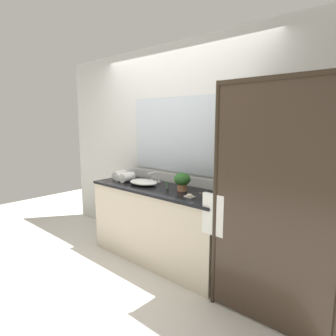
% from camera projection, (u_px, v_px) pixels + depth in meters
% --- Properties ---
extents(ground_plane, '(8.00, 8.00, 0.00)m').
position_uv_depth(ground_plane, '(159.00, 259.00, 3.51)').
color(ground_plane, silver).
extents(wall_back_with_mirror, '(4.40, 0.06, 2.60)m').
position_uv_depth(wall_back_with_mirror, '(177.00, 151.00, 3.56)').
color(wall_back_with_mirror, silver).
rests_on(wall_back_with_mirror, ground_plane).
extents(vanity_cabinet, '(1.80, 0.58, 0.90)m').
position_uv_depth(vanity_cabinet, '(159.00, 224.00, 3.45)').
color(vanity_cabinet, beige).
rests_on(vanity_cabinet, ground_plane).
extents(shower_enclosure, '(1.20, 0.59, 2.00)m').
position_uv_depth(shower_enclosure, '(254.00, 201.00, 2.37)').
color(shower_enclosure, '#2D2319').
rests_on(shower_enclosure, ground_plane).
extents(sink_basin, '(0.39, 0.28, 0.06)m').
position_uv_depth(sink_basin, '(143.00, 182.00, 3.52)').
color(sink_basin, white).
rests_on(sink_basin, vanity_cabinet).
extents(faucet, '(0.17, 0.15, 0.13)m').
position_uv_depth(faucet, '(155.00, 179.00, 3.66)').
color(faucet, silver).
rests_on(faucet, vanity_cabinet).
extents(potted_plant, '(0.19, 0.19, 0.21)m').
position_uv_depth(potted_plant, '(182.00, 180.00, 3.20)').
color(potted_plant, '#B77A51').
rests_on(potted_plant, vanity_cabinet).
extents(soap_dish, '(0.10, 0.07, 0.04)m').
position_uv_depth(soap_dish, '(190.00, 196.00, 2.94)').
color(soap_dish, silver).
rests_on(soap_dish, vanity_cabinet).
extents(amenity_bottle_body_wash, '(0.03, 0.03, 0.09)m').
position_uv_depth(amenity_bottle_body_wash, '(226.00, 193.00, 2.94)').
color(amenity_bottle_body_wash, '#4C7056').
rests_on(amenity_bottle_body_wash, vanity_cabinet).
extents(amenity_bottle_lotion, '(0.03, 0.03, 0.08)m').
position_uv_depth(amenity_bottle_lotion, '(167.00, 186.00, 3.31)').
color(amenity_bottle_lotion, '#4C7056').
rests_on(amenity_bottle_lotion, vanity_cabinet).
extents(rolled_towel_near_edge, '(0.15, 0.21, 0.11)m').
position_uv_depth(rolled_towel_near_edge, '(120.00, 175.00, 3.88)').
color(rolled_towel_near_edge, white).
rests_on(rolled_towel_near_edge, vanity_cabinet).
extents(rolled_towel_middle, '(0.11, 0.21, 0.09)m').
position_uv_depth(rolled_towel_middle, '(123.00, 177.00, 3.79)').
color(rolled_towel_middle, white).
rests_on(rolled_towel_middle, vanity_cabinet).
extents(rolled_towel_far_edge, '(0.15, 0.22, 0.12)m').
position_uv_depth(rolled_towel_far_edge, '(127.00, 177.00, 3.70)').
color(rolled_towel_far_edge, white).
rests_on(rolled_towel_far_edge, vanity_cabinet).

